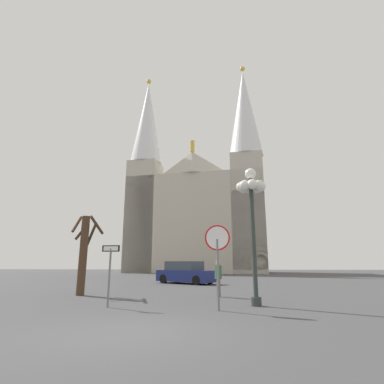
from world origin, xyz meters
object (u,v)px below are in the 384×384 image
object	(u,v)px
cathedral	(197,206)
bare_tree	(84,251)
stop_sign	(218,249)
street_lamp	(252,200)
pedestrian_walking	(218,275)
parked_car_near_navy	(186,273)
one_way_arrow_sign	(110,267)

from	to	relation	value
cathedral	bare_tree	distance (m)	33.53
stop_sign	street_lamp	distance (m)	2.57
stop_sign	pedestrian_walking	xyz separation A→B (m)	(0.03, 3.94, -0.98)
street_lamp	pedestrian_walking	bearing A→B (deg)	115.09
parked_car_near_navy	street_lamp	bearing A→B (deg)	-72.24
cathedral	parked_car_near_navy	distance (m)	25.83
stop_sign	parked_car_near_navy	bearing A→B (deg)	100.35
street_lamp	parked_car_near_navy	world-z (taller)	street_lamp
stop_sign	pedestrian_walking	world-z (taller)	stop_sign
stop_sign	bare_tree	size ratio (longest dim) A/B	0.72
pedestrian_walking	bare_tree	bearing A→B (deg)	178.77
stop_sign	street_lamp	bearing A→B (deg)	41.53
street_lamp	parked_car_near_navy	xyz separation A→B (m)	(-3.59, 11.21, -3.05)
cathedral	one_way_arrow_sign	bearing A→B (deg)	-91.37
street_lamp	bare_tree	xyz separation A→B (m)	(-7.69, 2.90, -1.76)
pedestrian_walking	stop_sign	bearing A→B (deg)	-90.47
stop_sign	one_way_arrow_sign	world-z (taller)	stop_sign
stop_sign	street_lamp	size ratio (longest dim) A/B	0.54
bare_tree	parked_car_near_navy	world-z (taller)	bare_tree
stop_sign	cathedral	bearing A→B (deg)	94.56
cathedral	parked_car_near_navy	xyz separation A→B (m)	(0.64, -24.01, -9.51)
cathedral	parked_car_near_navy	size ratio (longest dim) A/B	6.94
stop_sign	bare_tree	bearing A→B (deg)	147.33
cathedral	bare_tree	size ratio (longest dim) A/B	8.66
stop_sign	street_lamp	xyz separation A→B (m)	(1.33, 1.18, 1.86)
parked_car_near_navy	pedestrian_walking	bearing A→B (deg)	-74.80
bare_tree	stop_sign	bearing A→B (deg)	-32.67
one_way_arrow_sign	pedestrian_walking	world-z (taller)	one_way_arrow_sign
bare_tree	cathedral	bearing A→B (deg)	83.89
bare_tree	street_lamp	bearing A→B (deg)	-20.68
cathedral	stop_sign	xyz separation A→B (m)	(2.90, -36.40, -8.32)
pedestrian_walking	one_way_arrow_sign	bearing A→B (deg)	-137.51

